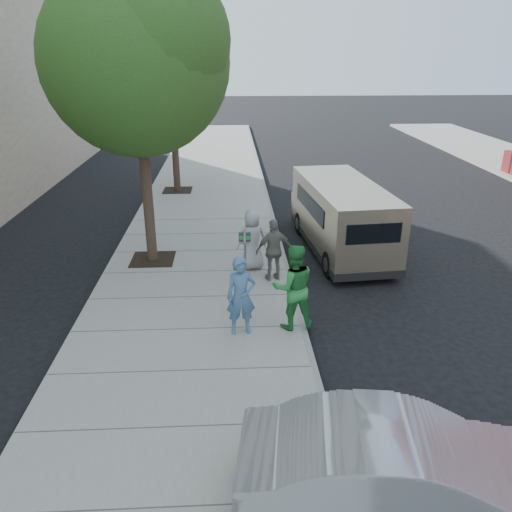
% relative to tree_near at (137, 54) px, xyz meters
% --- Properties ---
extents(ground, '(120.00, 120.00, 0.00)m').
position_rel_tree_near_xyz_m(ground, '(2.25, -2.40, -5.55)').
color(ground, black).
rests_on(ground, ground).
extents(sidewalk, '(5.00, 60.00, 0.15)m').
position_rel_tree_near_xyz_m(sidewalk, '(1.25, -2.40, -5.47)').
color(sidewalk, gray).
rests_on(sidewalk, ground).
extents(curb_face, '(0.12, 60.00, 0.16)m').
position_rel_tree_near_xyz_m(curb_face, '(3.69, -2.40, -5.47)').
color(curb_face, gray).
rests_on(curb_face, ground).
extents(tree_near, '(4.62, 4.60, 7.53)m').
position_rel_tree_near_xyz_m(tree_near, '(0.00, 0.00, 0.00)').
color(tree_near, black).
rests_on(tree_near, sidewalk).
extents(tree_far, '(3.92, 3.80, 6.49)m').
position_rel_tree_near_xyz_m(tree_far, '(-0.00, 7.60, -0.66)').
color(tree_far, black).
rests_on(tree_far, sidewalk).
extents(parking_meter, '(0.30, 0.12, 1.41)m').
position_rel_tree_near_xyz_m(parking_meter, '(2.52, -1.83, -4.38)').
color(parking_meter, gray).
rests_on(parking_meter, sidewalk).
extents(van, '(2.34, 5.73, 2.07)m').
position_rel_tree_near_xyz_m(van, '(5.46, 0.83, -4.45)').
color(van, beige).
rests_on(van, ground).
extents(sedan, '(4.41, 2.02, 1.40)m').
position_rel_tree_near_xyz_m(sedan, '(4.31, -8.54, -4.85)').
color(sedan, '#9EA0A5').
rests_on(sedan, ground).
extents(person_officer, '(0.65, 0.46, 1.67)m').
position_rel_tree_near_xyz_m(person_officer, '(2.36, -4.08, -4.56)').
color(person_officer, teal).
rests_on(person_officer, sidewalk).
extents(person_green_shirt, '(0.98, 0.81, 1.86)m').
position_rel_tree_near_xyz_m(person_green_shirt, '(3.45, -3.91, -4.46)').
color(person_green_shirt, '#2D8B3E').
rests_on(person_green_shirt, sidewalk).
extents(person_gray_shirt, '(0.88, 0.64, 1.65)m').
position_rel_tree_near_xyz_m(person_gray_shirt, '(2.75, -0.76, -4.57)').
color(person_gray_shirt, '#A9A9AC').
rests_on(person_gray_shirt, sidewalk).
extents(person_striped_polo, '(1.02, 0.61, 1.62)m').
position_rel_tree_near_xyz_m(person_striped_polo, '(3.27, -1.50, -4.59)').
color(person_striped_polo, slate).
rests_on(person_striped_polo, sidewalk).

